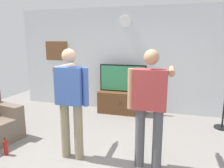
{
  "coord_description": "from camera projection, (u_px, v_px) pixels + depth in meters",
  "views": [
    {
      "loc": [
        1.01,
        -2.53,
        1.84
      ],
      "look_at": [
        -0.05,
        1.2,
        1.05
      ],
      "focal_mm": 33.83,
      "sensor_mm": 36.0,
      "label": 1
    }
  ],
  "objects": [
    {
      "name": "tv_stand",
      "position": [
        122.0,
        102.0,
        5.47
      ],
      "size": [
        1.21,
        0.49,
        0.56
      ],
      "color": "brown",
      "rests_on": "ground_plane"
    },
    {
      "name": "framed_picture",
      "position": [
        57.0,
        51.0,
        6.02
      ],
      "size": [
        0.68,
        0.04,
        0.53
      ],
      "primitive_type": "cube",
      "color": "brown"
    },
    {
      "name": "back_wall",
      "position": [
        132.0,
        60.0,
        5.54
      ],
      "size": [
        6.4,
        0.1,
        2.7
      ],
      "primitive_type": "cube",
      "color": "silver",
      "rests_on": "ground_plane"
    },
    {
      "name": "person_standing_nearer_couch",
      "position": [
        150.0,
        102.0,
        2.97
      ],
      "size": [
        0.64,
        0.78,
        1.74
      ],
      "color": "#4C4C51",
      "rests_on": "ground_plane"
    },
    {
      "name": "beverage_bottle",
      "position": [
        6.0,
        148.0,
        3.46
      ],
      "size": [
        0.07,
        0.07,
        0.32
      ],
      "color": "maroon",
      "rests_on": "ground_plane"
    },
    {
      "name": "person_standing_nearer_lamp",
      "position": [
        71.0,
        98.0,
        3.23
      ],
      "size": [
        0.6,
        0.78,
        1.74
      ],
      "color": "gray",
      "rests_on": "ground_plane"
    },
    {
      "name": "television",
      "position": [
        123.0,
        78.0,
        5.39
      ],
      "size": [
        1.19,
        0.07,
        0.69
      ],
      "color": "black",
      "rests_on": "tv_stand"
    },
    {
      "name": "wall_clock",
      "position": [
        125.0,
        21.0,
        5.33
      ],
      "size": [
        0.29,
        0.03,
        0.29
      ],
      "primitive_type": "cylinder",
      "rotation": [
        1.57,
        0.0,
        0.0
      ],
      "color": "white"
    }
  ]
}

